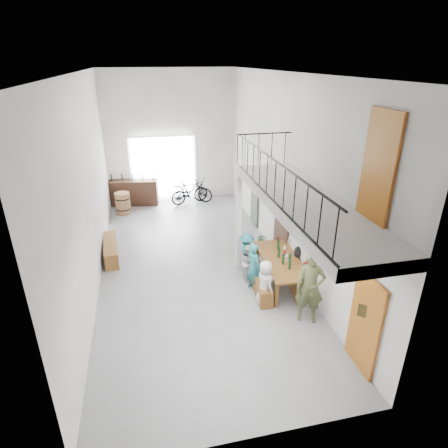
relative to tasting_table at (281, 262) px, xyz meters
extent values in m
plane|color=slate|center=(-2.20, 1.66, -0.71)|extent=(12.00, 12.00, 0.00)
plane|color=white|center=(-2.20, 7.66, 2.04)|extent=(5.50, 0.00, 5.50)
plane|color=white|center=(-2.20, -4.34, 2.04)|extent=(5.50, 0.00, 5.50)
plane|color=white|center=(-4.95, 1.66, 2.04)|extent=(0.00, 12.00, 12.00)
plane|color=white|center=(0.55, 1.66, 2.04)|extent=(0.00, 12.00, 12.00)
plane|color=white|center=(-2.20, 1.66, 4.79)|extent=(12.00, 12.00, 0.00)
cube|color=white|center=(-2.60, 7.60, 0.69)|extent=(2.80, 0.08, 2.80)
cube|color=#955213|center=(0.50, -3.24, 0.34)|extent=(0.06, 0.95, 2.10)
cube|color=#392014|center=(0.50, 1.36, 0.29)|extent=(0.06, 1.10, 2.00)
cube|color=#303B31|center=(0.50, 4.16, 0.29)|extent=(0.06, 0.80, 2.00)
cube|color=#955213|center=(0.50, -2.84, 3.39)|extent=(0.06, 0.90, 1.95)
cube|color=#43361B|center=(0.52, 0.26, 1.19)|extent=(0.04, 0.45, 0.55)
cylinder|color=white|center=(0.51, 2.86, 1.69)|extent=(0.04, 0.28, 0.28)
cube|color=silver|center=(-0.20, -1.54, 2.29)|extent=(1.50, 5.60, 0.25)
cube|color=black|center=(-0.93, -1.54, 3.27)|extent=(0.03, 5.60, 0.03)
cube|color=black|center=(-0.93, -1.54, 2.44)|extent=(0.03, 5.60, 0.03)
cube|color=black|center=(-0.20, 1.24, 3.27)|extent=(1.50, 0.03, 0.03)
cube|color=silver|center=(-0.90, 1.21, 0.73)|extent=(0.14, 0.14, 2.88)
cube|color=brown|center=(0.00, 0.00, 0.05)|extent=(1.12, 2.41, 0.06)
cube|color=brown|center=(-0.47, -0.98, -0.34)|extent=(0.09, 0.09, 0.73)
cube|color=brown|center=(0.34, -1.04, -0.34)|extent=(0.09, 0.09, 0.73)
cube|color=brown|center=(-0.34, 1.04, -0.34)|extent=(0.09, 0.09, 0.73)
cube|color=brown|center=(0.47, 0.98, -0.34)|extent=(0.09, 0.09, 0.73)
cube|color=brown|center=(-0.63, -0.04, -0.47)|extent=(0.54, 2.09, 0.48)
cube|color=brown|center=(0.37, -0.03, -0.47)|extent=(0.61, 2.11, 0.48)
cylinder|color=black|center=(-0.05, -0.26, 0.26)|extent=(0.07, 0.07, 0.35)
cylinder|color=black|center=(0.11, 0.54, 0.26)|extent=(0.07, 0.07, 0.35)
cylinder|color=black|center=(0.13, -0.28, 0.26)|extent=(0.07, 0.07, 0.35)
cylinder|color=black|center=(-0.03, 0.12, 0.26)|extent=(0.07, 0.07, 0.35)
cylinder|color=black|center=(0.02, -0.55, 0.26)|extent=(0.07, 0.07, 0.35)
cube|color=brown|center=(-4.70, 2.65, -0.45)|extent=(0.54, 1.86, 0.52)
cylinder|color=brown|center=(-4.39, 6.33, -0.26)|extent=(0.59, 0.59, 0.89)
cylinder|color=black|center=(-4.39, 6.33, -0.48)|extent=(0.60, 0.60, 0.05)
cylinder|color=black|center=(-4.39, 6.33, -0.04)|extent=(0.60, 0.60, 0.05)
cube|color=#392014|center=(-3.95, 7.31, -0.16)|extent=(2.13, 0.91, 1.09)
cylinder|color=black|center=(-4.81, 7.48, 0.52)|extent=(0.06, 0.06, 0.28)
cylinder|color=black|center=(-4.37, 7.43, 0.52)|extent=(0.06, 0.06, 0.28)
cylinder|color=black|center=(-3.95, 7.33, 0.52)|extent=(0.06, 0.06, 0.28)
cylinder|color=black|center=(-3.52, 7.23, 0.52)|extent=(0.06, 0.06, 0.28)
cylinder|color=black|center=(-3.08, 7.16, 0.52)|extent=(0.06, 0.06, 0.28)
imported|color=beige|center=(-0.72, -0.79, -0.09)|extent=(0.52, 0.68, 1.23)
imported|color=#226B73|center=(-0.80, -0.05, -0.02)|extent=(0.50, 0.59, 1.37)
imported|color=beige|center=(-0.80, 0.46, -0.17)|extent=(0.41, 0.53, 1.07)
imported|color=#226B73|center=(-0.73, 0.90, -0.10)|extent=(0.56, 0.83, 1.21)
imported|color=#AA1D20|center=(0.56, -0.58, -0.11)|extent=(0.41, 0.74, 1.19)
imported|color=black|center=(0.53, 0.07, -0.17)|extent=(0.58, 1.04, 1.07)
imported|color=beige|center=(0.62, 0.74, -0.16)|extent=(0.49, 0.61, 1.09)
imported|color=#424A2A|center=(0.10, -1.63, 0.21)|extent=(0.79, 0.66, 1.84)
imported|color=#245321|center=(0.25, 2.41, -0.51)|extent=(0.40, 0.36, 0.40)
imported|color=black|center=(-1.47, 7.21, -0.20)|extent=(2.03, 1.49, 1.02)
imported|color=black|center=(-1.58, 6.91, -0.19)|extent=(1.79, 0.95, 1.04)
camera|label=1|loc=(-3.49, -8.40, 5.12)|focal=30.00mm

